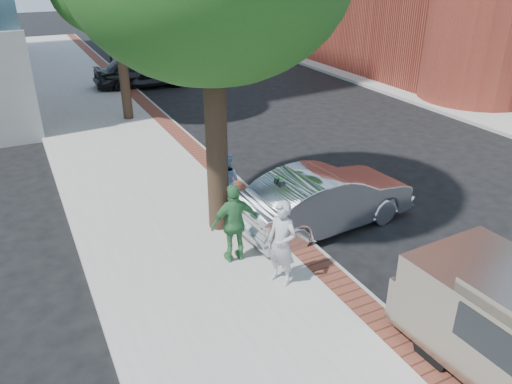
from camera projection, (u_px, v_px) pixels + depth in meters
ground at (276, 262)px, 11.39m from camera, size 120.00×120.00×0.00m
sidewalk at (128, 155)px, 17.22m from camera, size 5.00×60.00×0.15m
brick_strip at (188, 143)px, 18.06m from camera, size 0.60×60.00×0.01m
curb at (197, 144)px, 18.24m from camera, size 0.10×60.00×0.15m
sidewalk_far at (465, 100)px, 23.62m from camera, size 5.00×60.00×0.15m
signal_near at (108, 33)px, 28.55m from camera, size 0.70×0.15×3.80m
signal_far at (284, 22)px, 33.19m from camera, size 0.70×0.15×3.80m
parking_meter at (279, 193)px, 11.87m from camera, size 0.12×0.32×1.47m
person_gray at (282, 244)px, 10.06m from camera, size 0.68×0.80×1.84m
person_officer at (226, 182)px, 13.09m from camera, size 0.98×0.97×1.60m
person_green at (235, 223)px, 10.83m from camera, size 1.09×0.51×1.83m
sedan_silver at (325, 199)px, 12.55m from camera, size 4.89×2.10×1.57m
bg_car at (143, 71)px, 25.87m from camera, size 4.94×2.00×1.68m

